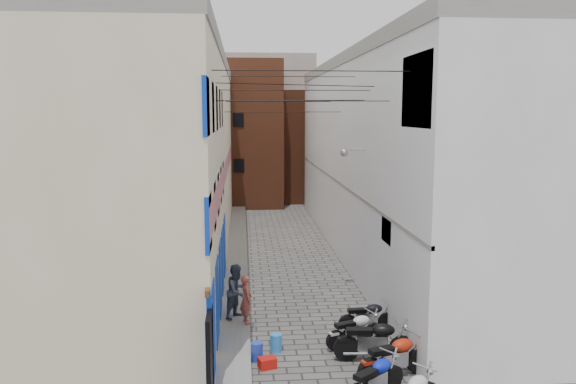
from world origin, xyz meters
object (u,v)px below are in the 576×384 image
object	(u,v)px
motorcycle_c	(376,377)
motorcycle_e	(374,338)
red_crate	(267,363)
person_a	(246,299)
motorcycle_f	(355,328)
motorcycle_g	(368,315)
water_jug_near	(257,352)
motorcycle_d	(395,355)
person_b	(237,291)
water_jug_far	(276,343)

from	to	relation	value
motorcycle_c	motorcycle_e	size ratio (longest dim) A/B	0.89
motorcycle_c	red_crate	size ratio (longest dim) A/B	4.41
motorcycle_e	person_a	world-z (taller)	person_a
motorcycle_c	motorcycle_f	xyz separation A→B (m)	(0.13, 2.95, -0.03)
motorcycle_g	motorcycle_e	bearing A→B (deg)	-11.96
motorcycle_c	motorcycle_f	world-z (taller)	motorcycle_c
motorcycle_g	water_jug_near	world-z (taller)	motorcycle_g
motorcycle_c	motorcycle_d	distance (m)	1.23
motorcycle_g	person_b	xyz separation A→B (m)	(-3.87, 0.85, 0.57)
motorcycle_e	motorcycle_f	distance (m)	1.00
motorcycle_f	red_crate	size ratio (longest dim) A/B	4.19
motorcycle_g	red_crate	bearing A→B (deg)	-59.38
motorcycle_e	red_crate	world-z (taller)	motorcycle_e
motorcycle_c	water_jug_far	size ratio (longest dim) A/B	3.85
water_jug_far	red_crate	size ratio (longest dim) A/B	1.15
motorcycle_g	person_a	bearing A→B (deg)	-99.78
motorcycle_d	water_jug_near	world-z (taller)	motorcycle_d
water_jug_near	red_crate	size ratio (longest dim) A/B	1.15
motorcycle_c	water_jug_far	bearing A→B (deg)	179.23
motorcycle_d	motorcycle_f	bearing A→B (deg)	176.60
person_a	water_jug_far	xyz separation A→B (m)	(0.79, -1.54, -0.74)
motorcycle_f	person_a	xyz separation A→B (m)	(-3.02, 1.37, 0.46)
motorcycle_e	person_a	xyz separation A→B (m)	(-3.33, 2.31, 0.37)
water_jug_far	motorcycle_g	bearing A→B (deg)	22.87
motorcycle_f	red_crate	bearing A→B (deg)	-87.09
motorcycle_d	motorcycle_g	distance (m)	2.97
person_b	red_crate	distance (m)	3.23
person_b	person_a	bearing A→B (deg)	-113.39
motorcycle_e	person_b	distance (m)	4.59
motorcycle_e	water_jug_near	bearing A→B (deg)	-89.68
motorcycle_f	water_jug_far	size ratio (longest dim) A/B	3.66
motorcycle_e	motorcycle_g	bearing A→B (deg)	177.21
motorcycle_d	motorcycle_f	xyz separation A→B (m)	(-0.58, 1.95, -0.07)
motorcycle_c	motorcycle_g	distance (m)	4.03
motorcycle_f	red_crate	xyz separation A→B (m)	(-2.50, -1.13, -0.39)
motorcycle_g	person_b	bearing A→B (deg)	-106.49
motorcycle_c	water_jug_near	size ratio (longest dim) A/B	3.84
motorcycle_c	motorcycle_g	bearing A→B (deg)	132.03
motorcycle_g	person_a	xyz separation A→B (m)	(-3.60, 0.35, 0.47)
person_b	red_crate	xyz separation A→B (m)	(0.78, -2.99, -0.95)
person_b	water_jug_near	bearing A→B (deg)	-130.38
person_b	motorcycle_e	bearing A→B (deg)	-90.01
motorcycle_g	water_jug_far	xyz separation A→B (m)	(-2.81, -1.18, -0.27)
motorcycle_c	motorcycle_g	size ratio (longest dim) A/B	1.08
person_b	water_jug_far	world-z (taller)	person_b
motorcycle_d	motorcycle_g	world-z (taller)	motorcycle_d
person_b	motorcycle_c	bearing A→B (deg)	-108.81
person_b	motorcycle_g	bearing A→B (deg)	-64.41
red_crate	water_jug_far	bearing A→B (deg)	73.63
motorcycle_f	person_a	bearing A→B (deg)	-135.80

